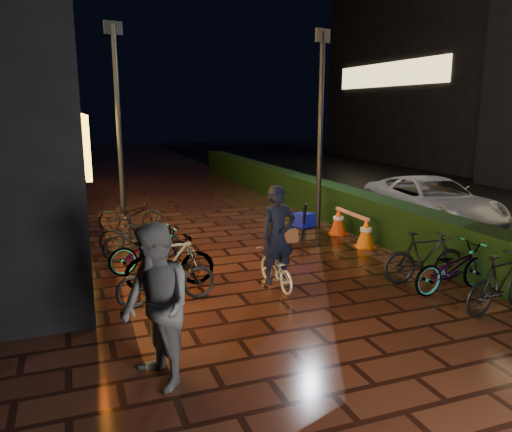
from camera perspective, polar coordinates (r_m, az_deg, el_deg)
name	(u,v)px	position (r m, az deg, el deg)	size (l,w,h in m)	color
ground	(326,308)	(8.22, 8.01, -10.39)	(80.00, 80.00, 0.00)	#381911
asphalt_road	(504,210)	(17.50, 26.50, 0.59)	(11.00, 60.00, 0.01)	black
hedge	(299,190)	(16.43, 4.96, 2.92)	(0.70, 20.00, 1.00)	black
bystander_person	(156,307)	(5.80, -11.37, -10.14)	(0.93, 0.73, 1.92)	#5A5A5D
van	(432,201)	(14.46, 19.45, 1.59)	(2.13, 4.63, 1.29)	#AFAFB4
lamp_post_hedge	(320,122)	(13.25, 7.38, 10.64)	(0.48, 0.24, 5.09)	black
lamp_post_sf	(118,112)	(15.28, -15.50, 11.41)	(0.53, 0.21, 5.53)	black
cyclist	(277,251)	(8.80, 2.42, -3.99)	(0.68, 1.31, 1.85)	silver
traffic_barrier	(351,226)	(12.26, 10.84, -1.18)	(0.46, 1.74, 0.70)	orange
cart_assembly	(304,222)	(11.72, 5.48, -0.64)	(0.68, 0.73, 1.06)	black
parked_bikes_storefront	(147,242)	(10.49, -12.36, -2.96)	(1.88, 6.02, 0.96)	black
parked_bikes_hedge	(457,269)	(9.22, 22.00, -5.59)	(1.88, 2.24, 0.96)	black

